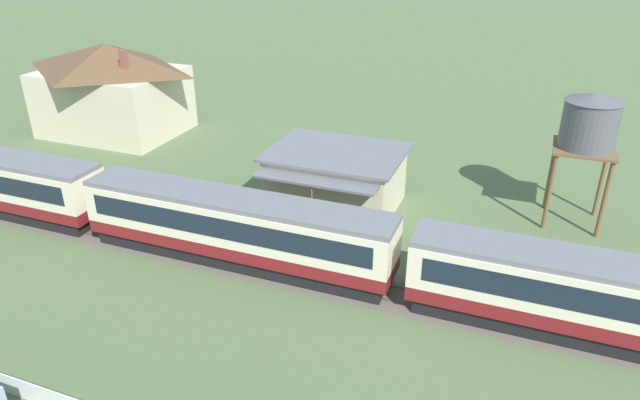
{
  "coord_description": "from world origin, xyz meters",
  "views": [
    {
      "loc": [
        11.25,
        -26.66,
        18.5
      ],
      "look_at": [
        -0.01,
        2.39,
        3.34
      ],
      "focal_mm": 32.0,
      "sensor_mm": 36.0,
      "label": 1
    }
  ],
  "objects": [
    {
      "name": "ground_plane",
      "position": [
        0.0,
        0.0,
        0.0
      ],
      "size": [
        600.0,
        600.0,
        0.0
      ],
      "primitive_type": "plane",
      "color": "#566B42"
    },
    {
      "name": "passenger_train",
      "position": [
        -3.85,
        -0.84,
        2.38
      ],
      "size": [
        60.2,
        3.13,
        4.29
      ],
      "color": "maroon",
      "rests_on": "ground_plane"
    },
    {
      "name": "railway_track",
      "position": [
        3.22,
        -0.84,
        0.01
      ],
      "size": [
        121.58,
        3.6,
        0.04
      ],
      "color": "#665B51",
      "rests_on": "ground_plane"
    },
    {
      "name": "station_building",
      "position": [
        -1.13,
        8.44,
        2.13
      ],
      "size": [
        9.35,
        8.46,
        4.2
      ],
      "color": "beige",
      "rests_on": "ground_plane"
    },
    {
      "name": "station_house_brown_roof",
      "position": [
        -26.6,
        16.03,
        4.4
      ],
      "size": [
        13.36,
        9.94,
        8.52
      ],
      "color": "beige",
      "rests_on": "ground_plane"
    },
    {
      "name": "water_tower",
      "position": [
        14.72,
        11.89,
        6.98
      ],
      "size": [
        3.79,
        3.79,
        9.0
      ],
      "color": "brown",
      "rests_on": "ground_plane"
    }
  ]
}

